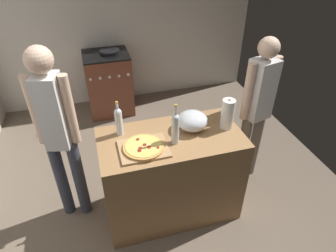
{
  "coord_description": "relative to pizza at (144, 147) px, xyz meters",
  "views": [
    {
      "loc": [
        -0.47,
        -1.33,
        2.48
      ],
      "look_at": [
        0.12,
        0.72,
        0.97
      ],
      "focal_mm": 31.58,
      "sensor_mm": 36.0,
      "label": 1
    }
  ],
  "objects": [
    {
      "name": "cutting_board",
      "position": [
        -0.0,
        0.0,
        -0.02
      ],
      "size": [
        0.4,
        0.32,
        0.02
      ],
      "primitive_type": "cube",
      "color": "tan",
      "rests_on": "counter"
    },
    {
      "name": "wine_bottle_green",
      "position": [
        0.28,
        0.02,
        0.13
      ],
      "size": [
        0.06,
        0.06,
        0.37
      ],
      "color": "silver",
      "rests_on": "counter"
    },
    {
      "name": "counter",
      "position": [
        0.27,
        0.1,
        -0.49
      ],
      "size": [
        1.27,
        0.65,
        0.92
      ],
      "primitive_type": "cube",
      "color": "#9E7247",
      "rests_on": "ground_plane"
    },
    {
      "name": "paper_towel_roll",
      "position": [
        0.79,
        0.11,
        0.11
      ],
      "size": [
        0.12,
        0.12,
        0.28
      ],
      "color": "white",
      "rests_on": "counter"
    },
    {
      "name": "person_in_red",
      "position": [
        1.24,
        0.34,
        -0.0
      ],
      "size": [
        0.39,
        0.25,
        1.64
      ],
      "color": "slate",
      "rests_on": "ground_plane"
    },
    {
      "name": "wine_bottle_clear",
      "position": [
        -0.15,
        0.27,
        0.11
      ],
      "size": [
        0.06,
        0.06,
        0.33
      ],
      "color": "silver",
      "rests_on": "counter"
    },
    {
      "name": "person_in_stripes",
      "position": [
        -0.66,
        0.33,
        0.06
      ],
      "size": [
        0.35,
        0.24,
        1.75
      ],
      "color": "#383D4C",
      "rests_on": "ground_plane"
    },
    {
      "name": "ground_plane",
      "position": [
        0.15,
        1.02,
        -0.96
      ],
      "size": [
        4.25,
        3.69,
        0.02
      ],
      "primitive_type": "cube",
      "color": "#6B5B4C"
    },
    {
      "name": "kitchen_wall_rear",
      "position": [
        0.15,
        2.61,
        0.35
      ],
      "size": [
        4.25,
        0.1,
        2.6
      ],
      "primitive_type": "cube",
      "color": "beige",
      "rests_on": "ground_plane"
    },
    {
      "name": "pizza",
      "position": [
        0.0,
        0.0,
        0.0
      ],
      "size": [
        0.34,
        0.34,
        0.03
      ],
      "color": "tan",
      "rests_on": "cutting_board"
    },
    {
      "name": "stove",
      "position": [
        -0.07,
        2.21,
        -0.49
      ],
      "size": [
        0.64,
        0.6,
        0.96
      ],
      "color": "brown",
      "rests_on": "ground_plane"
    },
    {
      "name": "mixing_bowl",
      "position": [
        0.48,
        0.17,
        0.05
      ],
      "size": [
        0.28,
        0.28,
        0.17
      ],
      "color": "#B2B2B7",
      "rests_on": "counter"
    }
  ]
}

